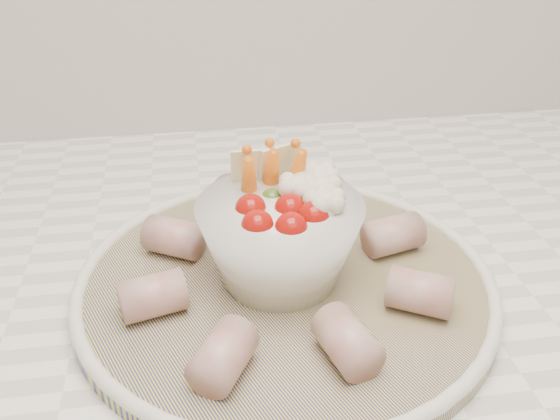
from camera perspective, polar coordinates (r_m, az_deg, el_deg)
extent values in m
cube|color=white|center=(0.66, 8.26, -3.72)|extent=(2.04, 0.62, 0.04)
cylinder|color=navy|center=(0.56, 0.48, -6.89)|extent=(0.48, 0.48, 0.01)
torus|color=white|center=(0.55, 0.49, -6.27)|extent=(0.37, 0.37, 0.01)
sphere|color=#A7100A|center=(0.49, -2.07, -1.45)|extent=(0.03, 0.03, 0.03)
sphere|color=#A7100A|center=(0.49, 1.03, -1.69)|extent=(0.03, 0.03, 0.03)
sphere|color=#A7100A|center=(0.50, 3.08, -0.59)|extent=(0.03, 0.03, 0.03)
sphere|color=#A7100A|center=(0.51, -2.70, 0.06)|extent=(0.03, 0.03, 0.03)
sphere|color=#A7100A|center=(0.51, 0.92, 0.09)|extent=(0.03, 0.03, 0.03)
sphere|color=#466A23|center=(0.53, -0.74, 0.98)|extent=(0.02, 0.02, 0.02)
cone|color=orange|center=(0.53, -2.86, 2.43)|extent=(0.02, 0.04, 0.06)
cone|color=orange|center=(0.54, -0.79, 3.11)|extent=(0.02, 0.04, 0.06)
cone|color=orange|center=(0.54, 1.55, 3.07)|extent=(0.03, 0.04, 0.06)
sphere|color=#EFEACE|center=(0.53, 3.70, 1.48)|extent=(0.03, 0.03, 0.03)
sphere|color=#EFEACE|center=(0.51, 4.12, 0.15)|extent=(0.03, 0.03, 0.03)
sphere|color=#EFEACE|center=(0.55, 3.56, 2.54)|extent=(0.03, 0.03, 0.03)
sphere|color=#EFEACE|center=(0.53, 1.62, 1.55)|extent=(0.03, 0.03, 0.03)
cube|color=#F2ECBC|center=(0.55, -2.38, 3.57)|extent=(0.04, 0.01, 0.04)
cube|color=#F2ECBC|center=(0.56, -0.09, 3.94)|extent=(0.04, 0.03, 0.04)
cylinder|color=#A9504D|center=(0.59, 10.30, -2.24)|extent=(0.06, 0.05, 0.03)
cylinder|color=#A9504D|center=(0.64, 4.23, 0.86)|extent=(0.06, 0.06, 0.03)
cylinder|color=#A9504D|center=(0.64, -4.05, 1.05)|extent=(0.05, 0.06, 0.03)
cylinder|color=#A9504D|center=(0.58, -9.65, -2.48)|extent=(0.06, 0.06, 0.03)
cylinder|color=#A9504D|center=(0.52, -11.57, -7.70)|extent=(0.06, 0.05, 0.03)
cylinder|color=#A9504D|center=(0.46, -5.21, -13.14)|extent=(0.06, 0.06, 0.03)
cylinder|color=#A9504D|center=(0.47, 6.16, -11.86)|extent=(0.05, 0.06, 0.03)
cylinder|color=#A9504D|center=(0.52, 12.70, -7.34)|extent=(0.06, 0.06, 0.03)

